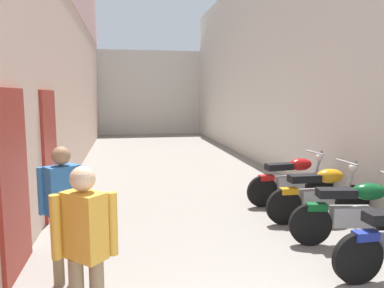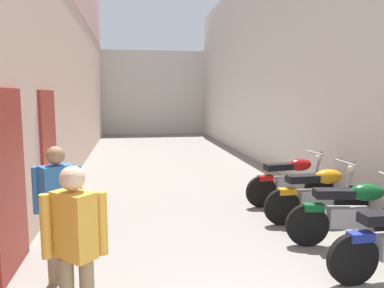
{
  "view_description": "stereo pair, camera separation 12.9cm",
  "coord_description": "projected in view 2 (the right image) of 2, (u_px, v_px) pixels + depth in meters",
  "views": [
    {
      "loc": [
        -1.4,
        -1.19,
        2.12
      ],
      "look_at": [
        0.1,
        7.07,
        1.01
      ],
      "focal_mm": 34.94,
      "sensor_mm": 36.0,
      "label": 1
    },
    {
      "loc": [
        -1.27,
        -1.21,
        2.12
      ],
      "look_at": [
        0.1,
        7.07,
        1.01
      ],
      "focal_mm": 34.94,
      "sensor_mm": 36.0,
      "label": 2
    }
  ],
  "objects": [
    {
      "name": "ground_plane",
      "position": [
        185.0,
        183.0,
        9.06
      ],
      "size": [
        35.1,
        35.1,
        0.0
      ],
      "primitive_type": "plane",
      "color": "gray"
    },
    {
      "name": "building_left",
      "position": [
        66.0,
        18.0,
        9.96
      ],
      "size": [
        0.45,
        19.1,
        8.21
      ],
      "color": "beige",
      "rests_on": "ground"
    },
    {
      "name": "building_right",
      "position": [
        272.0,
        62.0,
        11.08
      ],
      "size": [
        0.45,
        19.1,
        6.18
      ],
      "color": "beige",
      "rests_on": "ground"
    },
    {
      "name": "building_far_end",
      "position": [
        152.0,
        93.0,
        21.04
      ],
      "size": [
        8.44,
        2.0,
        4.46
      ],
      "primitive_type": "cube",
      "color": "beige",
      "rests_on": "ground"
    },
    {
      "name": "motorcycle_third",
      "position": [
        353.0,
        212.0,
        5.22
      ],
      "size": [
        1.84,
        0.58,
        1.04
      ],
      "color": "black",
      "rests_on": "ground"
    },
    {
      "name": "motorcycle_fourth",
      "position": [
        318.0,
        193.0,
        6.18
      ],
      "size": [
        1.85,
        0.58,
        1.04
      ],
      "color": "black",
      "rests_on": "ground"
    },
    {
      "name": "motorcycle_fifth",
      "position": [
        291.0,
        179.0,
        7.2
      ],
      "size": [
        1.85,
        0.58,
        1.04
      ],
      "color": "black",
      "rests_on": "ground"
    },
    {
      "name": "pedestrian_by_doorway",
      "position": [
        75.0,
        246.0,
        3.0
      ],
      "size": [
        0.52,
        0.38,
        1.57
      ],
      "color": "#8C7251",
      "rests_on": "ground"
    },
    {
      "name": "pedestrian_mid_alley",
      "position": [
        58.0,
        205.0,
        4.11
      ],
      "size": [
        0.52,
        0.35,
        1.57
      ],
      "color": "#8C7251",
      "rests_on": "ground"
    }
  ]
}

